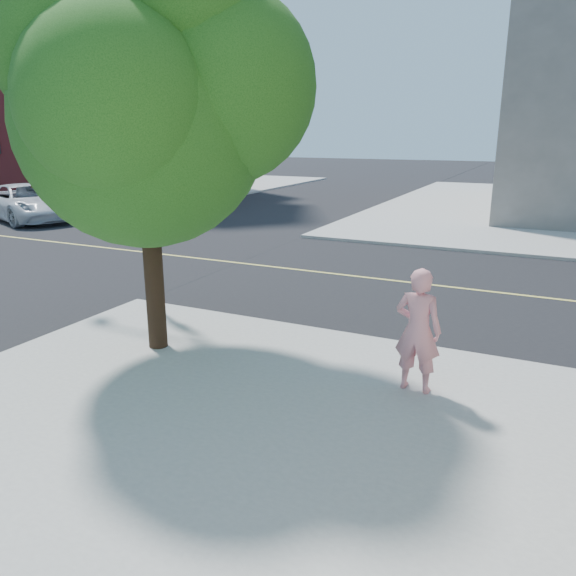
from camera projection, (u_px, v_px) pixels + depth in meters
The scene contains 10 objects.
ground at pixel (173, 310), 12.23m from camera, with size 140.00×140.00×0.00m, color black.
road_ew at pixel (268, 266), 16.13m from camera, with size 140.00×9.00×0.01m, color black.
road_ns at pixel (2, 281), 14.52m from camera, with size 9.00×140.00×0.01m, color black.
sidewalk_nw at pixel (97, 185), 40.46m from camera, with size 26.00×25.00×0.12m, color #A5A49F.
church at pixel (81, 74), 34.24m from camera, with size 15.20×12.00×14.40m.
office_block at pixel (0, 59), 42.17m from camera, with size 12.00×14.08×18.00m.
man_on_phone at pixel (418, 330), 7.95m from camera, with size 0.67×0.44×1.84m, color pink.
street_tree at pixel (148, 91), 8.65m from camera, with size 4.98×4.52×6.60m.
signal_pole at pixel (65, 145), 12.03m from camera, with size 3.66×0.42×4.13m.
car_a at pixel (27, 202), 24.32m from camera, with size 2.64×5.72×1.59m, color silver.
Camera 1 is at (7.32, -9.40, 3.77)m, focal length 34.70 mm.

